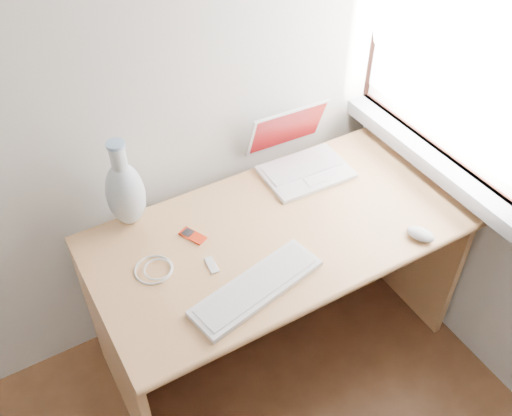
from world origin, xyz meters
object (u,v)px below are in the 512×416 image
external_keyboard (257,287)px  vase (125,192)px  laptop (300,157)px  desk (267,253)px

external_keyboard → vase: 0.57m
laptop → external_keyboard: bearing=-133.5°
external_keyboard → vase: vase is taller
laptop → external_keyboard: size_ratio=0.71×
external_keyboard → laptop: bearing=32.7°
external_keyboard → vase: (-0.23, 0.50, 0.13)m
vase → external_keyboard: bearing=-65.0°
laptop → vase: size_ratio=0.99×
laptop → external_keyboard: (-0.46, -0.45, -0.04)m
laptop → desk: bearing=-143.8°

